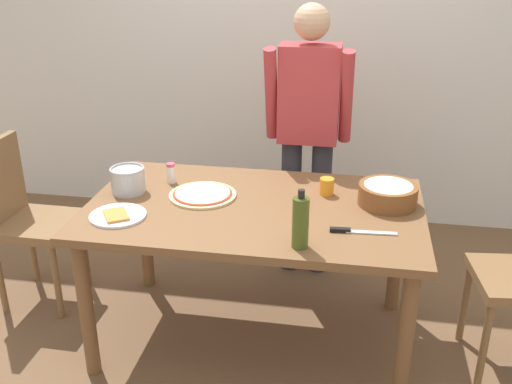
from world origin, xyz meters
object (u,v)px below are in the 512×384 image
at_px(plate_with_slice, 118,215).
at_px(popcorn_bowl, 388,192).
at_px(steel_pot, 128,180).
at_px(salt_shaker, 171,173).
at_px(chair_wooden_left, 24,213).
at_px(pizza_raw_on_board, 203,195).
at_px(olive_oil_bottle, 300,222).
at_px(chef_knife, 355,231).
at_px(person_cook, 308,126).
at_px(dining_table, 254,223).
at_px(cup_orange, 327,186).

height_order(plate_with_slice, popcorn_bowl, popcorn_bowl).
distance_m(steel_pot, salt_shaker, 0.23).
relative_size(plate_with_slice, popcorn_bowl, 0.93).
bearing_deg(plate_with_slice, chair_wooden_left, 151.79).
bearing_deg(pizza_raw_on_board, olive_oil_bottle, -39.38).
bearing_deg(chef_knife, popcorn_bowl, 65.94).
xyz_separation_m(person_cook, olive_oil_bottle, (0.08, -1.12, -0.07)).
distance_m(pizza_raw_on_board, popcorn_bowl, 0.90).
distance_m(dining_table, chair_wooden_left, 1.34).
distance_m(pizza_raw_on_board, cup_orange, 0.62).
distance_m(olive_oil_bottle, chef_knife, 0.30).
relative_size(person_cook, olive_oil_bottle, 6.33).
height_order(popcorn_bowl, salt_shaker, popcorn_bowl).
bearing_deg(pizza_raw_on_board, plate_with_slice, -137.48).
distance_m(chair_wooden_left, olive_oil_bottle, 1.70).
distance_m(person_cook, chair_wooden_left, 1.67).
relative_size(plate_with_slice, olive_oil_bottle, 1.02).
bearing_deg(cup_orange, person_cook, 104.95).
bearing_deg(plate_with_slice, person_cook, 51.81).
height_order(person_cook, cup_orange, person_cook).
bearing_deg(olive_oil_bottle, chef_knife, 36.74).
distance_m(chair_wooden_left, cup_orange, 1.67).
bearing_deg(dining_table, olive_oil_bottle, -54.99).
height_order(dining_table, olive_oil_bottle, olive_oil_bottle).
bearing_deg(cup_orange, chair_wooden_left, -178.72).
distance_m(chair_wooden_left, chef_knife, 1.85).
height_order(pizza_raw_on_board, popcorn_bowl, popcorn_bowl).
xyz_separation_m(dining_table, popcorn_bowl, (0.63, 0.13, 0.15)).
xyz_separation_m(popcorn_bowl, chef_knife, (-0.15, -0.33, -0.05)).
distance_m(person_cook, chef_knife, 1.02).
xyz_separation_m(plate_with_slice, steel_pot, (-0.06, 0.29, 0.06)).
relative_size(popcorn_bowl, steel_pot, 1.61).
xyz_separation_m(olive_oil_bottle, chef_knife, (0.22, 0.17, -0.11)).
xyz_separation_m(person_cook, steel_pot, (-0.83, -0.70, -0.11)).
bearing_deg(olive_oil_bottle, popcorn_bowl, 53.21).
bearing_deg(person_cook, popcorn_bowl, -54.86).
distance_m(person_cook, steel_pot, 1.09).
bearing_deg(pizza_raw_on_board, salt_shaker, 144.70).
bearing_deg(olive_oil_bottle, chair_wooden_left, 161.58).
relative_size(pizza_raw_on_board, cup_orange, 3.93).
bearing_deg(pizza_raw_on_board, dining_table, -13.81).
xyz_separation_m(steel_pot, cup_orange, (0.98, 0.14, -0.02)).
distance_m(plate_with_slice, chef_knife, 1.07).
relative_size(steel_pot, chef_knife, 0.60).
bearing_deg(chair_wooden_left, steel_pot, -8.70).
bearing_deg(chair_wooden_left, pizza_raw_on_board, -5.04).
bearing_deg(chef_knife, dining_table, 157.33).
xyz_separation_m(person_cook, pizza_raw_on_board, (-0.45, -0.69, -0.17)).
bearing_deg(chef_knife, steel_pot, 167.20).
xyz_separation_m(pizza_raw_on_board, olive_oil_bottle, (0.53, -0.43, 0.10)).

